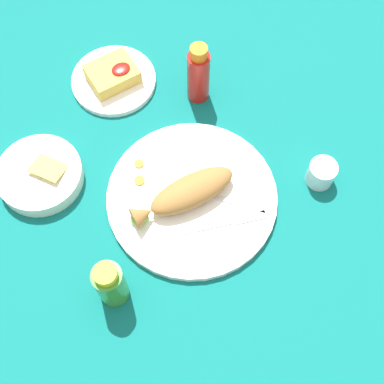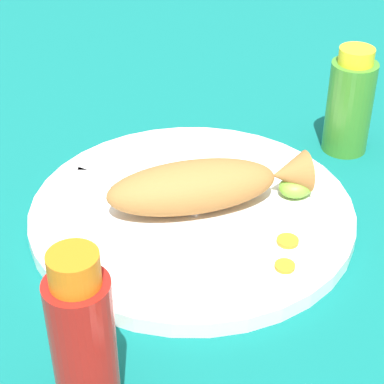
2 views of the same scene
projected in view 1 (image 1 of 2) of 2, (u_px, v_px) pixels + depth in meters
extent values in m
plane|color=#0C605B|center=(192.00, 200.00, 1.13)|extent=(4.00, 4.00, 0.00)
cylinder|color=white|center=(192.00, 198.00, 1.12)|extent=(0.36, 0.36, 0.02)
ellipsoid|color=#996633|center=(192.00, 191.00, 1.09)|extent=(0.19, 0.08, 0.05)
cone|color=#996633|center=(143.00, 215.00, 1.07)|extent=(0.04, 0.05, 0.05)
cube|color=silver|center=(213.00, 197.00, 1.11)|extent=(0.09, 0.09, 0.00)
cube|color=silver|center=(256.00, 207.00, 1.10)|extent=(0.06, 0.06, 0.00)
cube|color=silver|center=(205.00, 227.00, 1.08)|extent=(0.11, 0.04, 0.00)
cube|color=silver|center=(249.00, 218.00, 1.09)|extent=(0.07, 0.04, 0.00)
cylinder|color=orange|center=(140.00, 180.00, 1.13)|extent=(0.02, 0.02, 0.00)
cylinder|color=orange|center=(139.00, 164.00, 1.15)|extent=(0.02, 0.02, 0.00)
ellipsoid|color=#6BB233|center=(139.00, 217.00, 1.08)|extent=(0.04, 0.03, 0.02)
cylinder|color=#B21914|center=(198.00, 77.00, 1.18)|extent=(0.05, 0.05, 0.14)
cylinder|color=orange|center=(199.00, 52.00, 1.11)|extent=(0.04, 0.04, 0.03)
cylinder|color=#3D8428|center=(111.00, 284.00, 0.99)|extent=(0.06, 0.06, 0.12)
cylinder|color=yellow|center=(105.00, 274.00, 0.93)|extent=(0.04, 0.04, 0.02)
cylinder|color=silver|center=(321.00, 173.00, 1.13)|extent=(0.06, 0.06, 0.06)
cylinder|color=white|center=(320.00, 177.00, 1.14)|extent=(0.05, 0.05, 0.03)
cylinder|color=white|center=(112.00, 81.00, 1.25)|extent=(0.20, 0.20, 0.01)
cube|color=gold|center=(111.00, 75.00, 1.23)|extent=(0.11, 0.09, 0.04)
ellipsoid|color=#AD140F|center=(121.00, 69.00, 1.21)|extent=(0.04, 0.03, 0.01)
cylinder|color=white|center=(40.00, 175.00, 1.14)|extent=(0.18, 0.18, 0.04)
cylinder|color=olive|center=(39.00, 173.00, 1.13)|extent=(0.16, 0.16, 0.01)
cube|color=gold|center=(52.00, 164.00, 1.13)|extent=(0.11, 0.10, 0.02)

